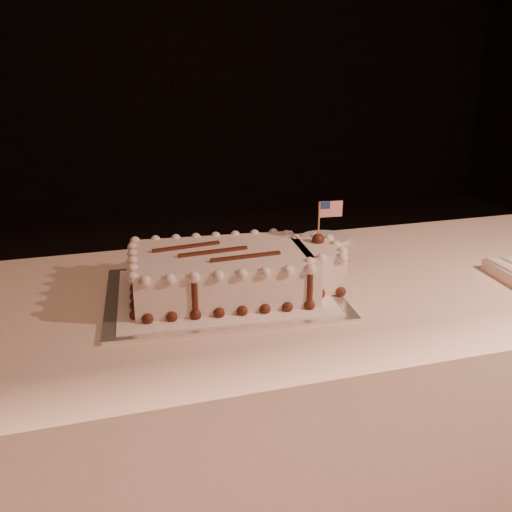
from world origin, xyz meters
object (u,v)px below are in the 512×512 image
object	(u,v)px
cake_board	(223,293)
sheet_cake	(234,271)
banquet_table	(305,419)
side_plate	(325,239)

from	to	relation	value
cake_board	sheet_cake	bearing A→B (deg)	0.17
banquet_table	side_plate	world-z (taller)	side_plate
sheet_cake	side_plate	bearing A→B (deg)	41.00
sheet_cake	banquet_table	bearing A→B (deg)	-1.35
banquet_table	side_plate	bearing A→B (deg)	61.11
banquet_table	cake_board	bearing A→B (deg)	178.16
banquet_table	side_plate	distance (m)	0.52
cake_board	sheet_cake	xyz separation A→B (m)	(0.03, -0.00, 0.05)
side_plate	cake_board	bearing A→B (deg)	-141.31
sheet_cake	side_plate	xyz separation A→B (m)	(0.36, 0.31, -0.05)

